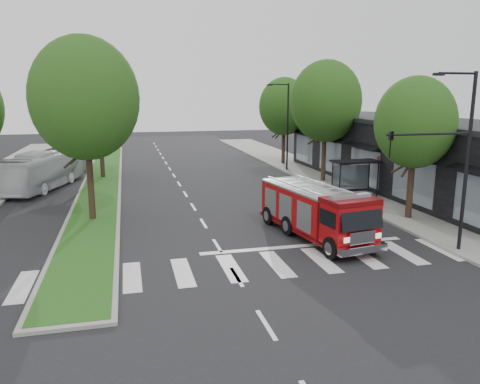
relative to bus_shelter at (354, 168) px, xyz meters
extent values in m
plane|color=black|center=(-11.20, -8.15, -2.04)|extent=(140.00, 140.00, 0.00)
cube|color=gray|center=(1.30, 1.85, -1.96)|extent=(5.00, 80.00, 0.15)
cube|color=gray|center=(-17.20, 9.85, -1.97)|extent=(3.00, 50.00, 0.14)
cube|color=#194914|center=(-17.20, 9.85, -1.89)|extent=(2.60, 49.50, 0.02)
cube|color=black|center=(5.80, 1.85, 0.46)|extent=(8.00, 30.00, 5.00)
cylinder|color=black|center=(-1.40, -0.75, -0.79)|extent=(0.08, 0.08, 2.50)
cylinder|color=black|center=(1.40, -0.75, -0.79)|extent=(0.08, 0.08, 2.50)
cylinder|color=black|center=(-1.40, 0.45, -0.79)|extent=(0.08, 0.08, 2.50)
cylinder|color=black|center=(1.40, 0.45, -0.79)|extent=(0.08, 0.08, 2.50)
cube|color=black|center=(0.00, -0.15, 0.51)|extent=(3.20, 1.60, 0.12)
cube|color=#8C99A5|center=(0.00, 0.55, -0.74)|extent=(2.80, 0.04, 1.80)
cube|color=black|center=(0.00, -0.15, -1.49)|extent=(2.40, 0.40, 0.08)
cylinder|color=black|center=(0.30, -6.15, -0.17)|extent=(0.36, 0.36, 3.74)
ellipsoid|color=#113A10|center=(0.30, -6.15, 3.49)|extent=(4.40, 4.40, 5.06)
cylinder|color=black|center=(0.30, 5.85, 0.16)|extent=(0.36, 0.36, 4.40)
ellipsoid|color=#113A10|center=(0.30, 5.85, 4.46)|extent=(5.60, 5.60, 6.44)
cylinder|color=black|center=(0.30, 15.85, -0.06)|extent=(0.36, 0.36, 3.96)
ellipsoid|color=#113A10|center=(0.30, 15.85, 3.81)|extent=(5.00, 5.00, 5.75)
cylinder|color=black|center=(-17.20, -2.15, 0.27)|extent=(0.36, 0.36, 4.62)
ellipsoid|color=#113A10|center=(-17.20, -2.15, 4.79)|extent=(5.80, 5.80, 6.67)
cylinder|color=black|center=(-17.20, 11.85, 0.16)|extent=(0.36, 0.36, 4.40)
ellipsoid|color=#113A10|center=(-17.20, 11.85, 4.46)|extent=(5.60, 5.60, 6.44)
cylinder|color=black|center=(-0.70, -11.65, 1.96)|extent=(0.16, 0.16, 8.00)
cylinder|color=black|center=(-1.60, -11.65, 5.86)|extent=(1.80, 0.10, 0.10)
cube|color=black|center=(-2.50, -11.65, 5.81)|extent=(0.45, 0.20, 0.12)
cylinder|color=black|center=(-2.70, -11.65, 3.36)|extent=(4.00, 0.10, 0.10)
imported|color=black|center=(-4.50, -11.65, 2.96)|extent=(0.18, 0.22, 1.10)
cylinder|color=black|center=(-0.70, 11.85, 1.96)|extent=(0.16, 0.16, 8.00)
cylinder|color=black|center=(-1.60, 11.85, 5.86)|extent=(1.80, 0.10, 0.10)
cube|color=black|center=(-2.50, 11.85, 5.81)|extent=(0.45, 0.20, 0.12)
cube|color=#5C0507|center=(-6.19, -7.91, -1.58)|extent=(3.52, 7.96, 0.23)
cube|color=maroon|center=(-6.31, -7.19, -0.62)|extent=(3.22, 6.16, 1.83)
cube|color=maroon|center=(-5.73, -10.71, -0.62)|extent=(2.53, 2.00, 1.92)
cube|color=#B2B2B7|center=(-6.31, -7.19, 0.34)|extent=(3.22, 6.16, 0.11)
cylinder|color=#B2B2B7|center=(-7.13, -7.32, 0.52)|extent=(0.99, 5.43, 0.09)
cylinder|color=#B2B2B7|center=(-5.50, -7.05, 0.52)|extent=(0.99, 5.43, 0.09)
cube|color=silver|center=(-5.55, -11.75, -1.49)|extent=(2.40, 0.71, 0.32)
cube|color=#8C99A5|center=(-5.73, -10.71, 0.62)|extent=(2.04, 0.65, 0.16)
cylinder|color=black|center=(-6.72, -11.15, -1.54)|extent=(0.48, 1.05, 1.01)
cylinder|color=black|center=(-4.64, -10.81, -1.54)|extent=(0.48, 1.05, 1.01)
cylinder|color=black|center=(-7.35, -7.36, -1.54)|extent=(0.48, 1.05, 1.01)
cylinder|color=black|center=(-5.27, -7.01, -1.54)|extent=(0.48, 1.05, 1.01)
cylinder|color=black|center=(-7.71, -5.19, -1.54)|extent=(0.48, 1.05, 1.01)
cylinder|color=black|center=(-5.64, -4.85, -1.54)|extent=(0.48, 1.05, 1.01)
imported|color=silver|center=(-21.24, 8.74, -0.62)|extent=(5.28, 10.47, 2.85)
camera|label=1|loc=(-15.17, -28.98, 5.01)|focal=35.00mm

